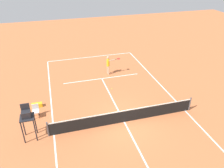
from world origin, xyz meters
TOP-DOWN VIEW (x-y plane):
  - ground_plane at (0.00, 0.00)m, footprint 60.00×60.00m
  - court_lines at (0.00, 0.00)m, footprint 9.40×23.51m
  - tennis_net at (0.00, 0.00)m, footprint 10.00×0.10m
  - player_serving at (-0.85, -7.16)m, footprint 1.35×0.45m
  - tennis_ball at (-0.38, -4.39)m, footprint 0.07×0.07m
  - umpire_chair at (5.99, -0.15)m, footprint 0.80×0.80m
  - courtside_chair_mid at (5.69, -2.24)m, footprint 0.44×0.46m
  - equipment_bag at (5.67, -3.45)m, footprint 0.76×0.32m

SIDE VIEW (x-z plane):
  - ground_plane at x=0.00m, z-range 0.00..0.00m
  - court_lines at x=0.00m, z-range 0.00..0.01m
  - tennis_ball at x=-0.38m, z-range 0.00..0.07m
  - equipment_bag at x=5.67m, z-range 0.00..0.30m
  - tennis_net at x=0.00m, z-range -0.04..1.03m
  - courtside_chair_mid at x=5.69m, z-range 0.06..1.01m
  - player_serving at x=-0.85m, z-range 0.18..2.01m
  - umpire_chair at x=5.99m, z-range 0.40..2.81m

